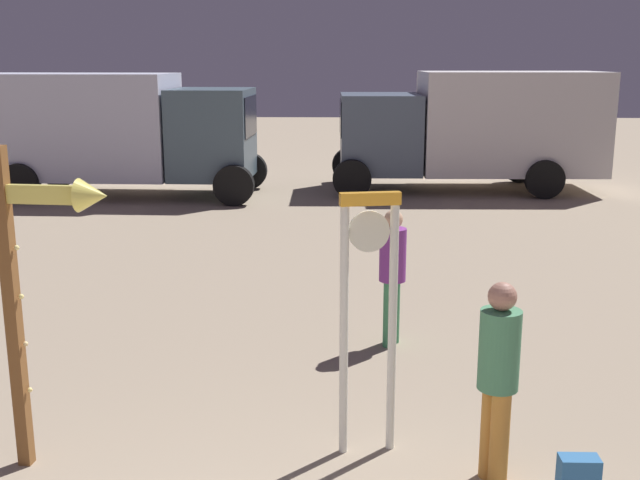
{
  "coord_description": "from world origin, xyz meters",
  "views": [
    {
      "loc": [
        0.56,
        -3.28,
        3.17
      ],
      "look_at": [
        0.31,
        5.08,
        1.2
      ],
      "focal_mm": 43.32,
      "sensor_mm": 36.0,
      "label": 1
    }
  ],
  "objects_px": {
    "arrow_sign": "(40,264)",
    "person_near_clock": "(498,373)",
    "person_distant": "(392,270)",
    "box_truck_far": "(106,129)",
    "standing_clock": "(369,299)",
    "box_truck_near": "(476,126)"
  },
  "relations": [
    {
      "from": "person_near_clock",
      "to": "box_truck_near",
      "type": "relative_size",
      "value": 0.24
    },
    {
      "from": "standing_clock",
      "to": "person_near_clock",
      "type": "relative_size",
      "value": 1.36
    },
    {
      "from": "arrow_sign",
      "to": "box_truck_far",
      "type": "relative_size",
      "value": 0.37
    },
    {
      "from": "standing_clock",
      "to": "box_truck_far",
      "type": "bearing_deg",
      "value": 115.41
    },
    {
      "from": "standing_clock",
      "to": "box_truck_near",
      "type": "relative_size",
      "value": 0.33
    },
    {
      "from": "person_near_clock",
      "to": "box_truck_far",
      "type": "relative_size",
      "value": 0.23
    },
    {
      "from": "standing_clock",
      "to": "person_near_clock",
      "type": "distance_m",
      "value": 1.14
    },
    {
      "from": "box_truck_near",
      "to": "box_truck_far",
      "type": "bearing_deg",
      "value": -173.13
    },
    {
      "from": "arrow_sign",
      "to": "box_truck_far",
      "type": "height_order",
      "value": "box_truck_far"
    },
    {
      "from": "standing_clock",
      "to": "person_distant",
      "type": "xyz_separation_m",
      "value": [
        0.35,
        2.44,
        -0.43
      ]
    },
    {
      "from": "arrow_sign",
      "to": "standing_clock",
      "type": "bearing_deg",
      "value": 7.73
    },
    {
      "from": "person_near_clock",
      "to": "box_truck_far",
      "type": "distance_m",
      "value": 14.28
    },
    {
      "from": "person_distant",
      "to": "box_truck_far",
      "type": "distance_m",
      "value": 11.46
    },
    {
      "from": "standing_clock",
      "to": "person_near_clock",
      "type": "bearing_deg",
      "value": -26.56
    },
    {
      "from": "arrow_sign",
      "to": "person_distant",
      "type": "distance_m",
      "value": 4.04
    },
    {
      "from": "arrow_sign",
      "to": "box_truck_near",
      "type": "xyz_separation_m",
      "value": [
        5.51,
        13.51,
        -0.09
      ]
    },
    {
      "from": "arrow_sign",
      "to": "person_near_clock",
      "type": "distance_m",
      "value": 3.52
    },
    {
      "from": "arrow_sign",
      "to": "box_truck_far",
      "type": "xyz_separation_m",
      "value": [
        -3.28,
        12.45,
        -0.08
      ]
    },
    {
      "from": "standing_clock",
      "to": "person_near_clock",
      "type": "xyz_separation_m",
      "value": [
        0.95,
        -0.48,
        -0.41
      ]
    },
    {
      "from": "standing_clock",
      "to": "person_distant",
      "type": "relative_size",
      "value": 1.39
    },
    {
      "from": "arrow_sign",
      "to": "person_distant",
      "type": "height_order",
      "value": "arrow_sign"
    },
    {
      "from": "person_near_clock",
      "to": "box_truck_near",
      "type": "bearing_deg",
      "value": 81.33
    }
  ]
}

